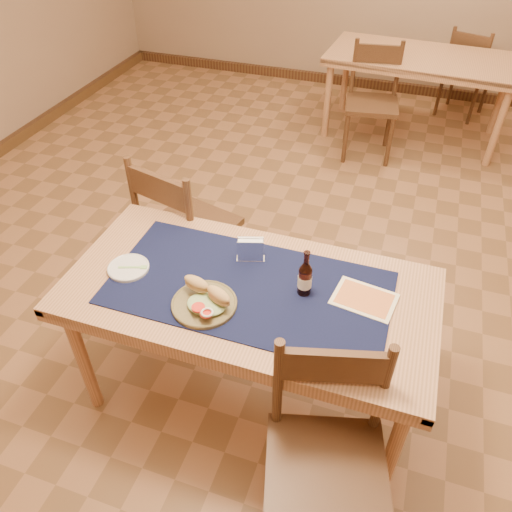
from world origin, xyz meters
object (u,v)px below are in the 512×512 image
(chair_main_near, at_px, (326,458))
(napkin_holder, at_px, (251,250))
(chair_main_far, at_px, (185,228))
(main_table, at_px, (249,301))
(beer_bottle, at_px, (305,278))
(back_table, at_px, (422,65))
(sandwich_plate, at_px, (205,301))

(chair_main_near, relative_size, napkin_holder, 7.10)
(chair_main_far, bearing_deg, main_table, -44.37)
(main_table, distance_m, beer_bottle, 0.29)
(back_table, xyz_separation_m, chair_main_near, (-0.01, -3.75, -0.17))
(sandwich_plate, bearing_deg, beer_bottle, 29.54)
(chair_main_far, distance_m, sandwich_plate, 0.91)
(main_table, bearing_deg, beer_bottle, 11.01)
(main_table, bearing_deg, back_table, 81.44)
(main_table, xyz_separation_m, beer_bottle, (0.23, 0.05, 0.17))
(sandwich_plate, relative_size, beer_bottle, 1.23)
(main_table, height_order, chair_main_far, chair_main_far)
(beer_bottle, bearing_deg, chair_main_near, -66.08)
(main_table, distance_m, sandwich_plate, 0.24)
(back_table, bearing_deg, napkin_holder, -100.00)
(sandwich_plate, xyz_separation_m, beer_bottle, (0.36, 0.21, 0.05))
(main_table, distance_m, chair_main_far, 0.84)
(sandwich_plate, bearing_deg, main_table, 50.90)
(back_table, height_order, napkin_holder, napkin_holder)
(chair_main_far, height_order, chair_main_near, chair_main_far)
(back_table, height_order, beer_bottle, beer_bottle)
(chair_main_near, bearing_deg, napkin_holder, 127.71)
(chair_main_near, bearing_deg, beer_bottle, 113.92)
(main_table, bearing_deg, chair_main_far, 135.63)
(chair_main_far, height_order, beer_bottle, chair_main_far)
(back_table, relative_size, chair_main_far, 1.71)
(napkin_holder, bearing_deg, chair_main_near, -52.29)
(chair_main_near, xyz_separation_m, sandwich_plate, (-0.61, 0.35, 0.29))
(main_table, xyz_separation_m, back_table, (0.49, 3.24, 0.00))
(chair_main_far, distance_m, napkin_holder, 0.74)
(main_table, xyz_separation_m, chair_main_far, (-0.59, 0.58, -0.16))
(beer_bottle, height_order, napkin_holder, beer_bottle)
(main_table, bearing_deg, chair_main_near, -46.75)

